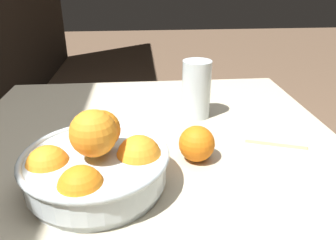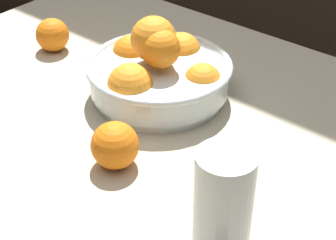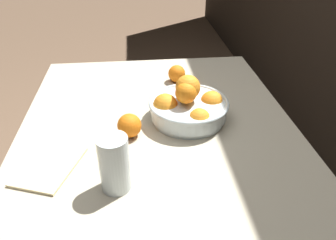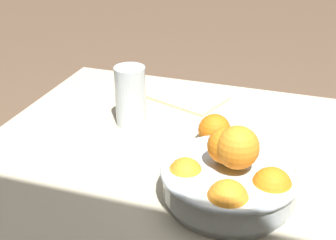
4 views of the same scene
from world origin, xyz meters
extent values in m
cube|color=#B7AD93|center=(0.00, 0.00, 0.74)|extent=(1.13, 0.89, 0.03)
cylinder|color=#936B47|center=(0.50, -0.39, 0.36)|extent=(0.05, 0.05, 0.73)
cylinder|color=silver|center=(-0.04, 0.10, 0.76)|extent=(0.24, 0.24, 0.02)
cylinder|color=silver|center=(-0.04, 0.10, 0.80)|extent=(0.25, 0.25, 0.05)
torus|color=silver|center=(-0.04, 0.10, 0.82)|extent=(0.26, 0.26, 0.01)
sphere|color=orange|center=(0.04, 0.12, 0.81)|extent=(0.07, 0.07, 0.07)
sphere|color=orange|center=(-0.05, 0.18, 0.81)|extent=(0.08, 0.08, 0.08)
sphere|color=orange|center=(-0.12, 0.12, 0.81)|extent=(0.07, 0.07, 0.07)
sphere|color=orange|center=(-0.04, 0.03, 0.81)|extent=(0.08, 0.08, 0.08)
sphere|color=orange|center=(-0.02, 0.09, 0.86)|extent=(0.07, 0.07, 0.07)
sphere|color=orange|center=(-0.05, 0.10, 0.87)|extent=(0.08, 0.08, 0.08)
cylinder|color=#F4A314|center=(0.26, -0.13, 0.82)|extent=(0.07, 0.07, 0.12)
cylinder|color=silver|center=(0.26, -0.13, 0.83)|extent=(0.08, 0.08, 0.15)
sphere|color=orange|center=(0.04, -0.09, 0.79)|extent=(0.07, 0.07, 0.07)
cube|color=beige|center=(0.17, -0.31, 0.76)|extent=(0.23, 0.19, 0.01)
camera|label=1|loc=(-0.54, 0.02, 1.12)|focal=35.00mm
camera|label=2|loc=(0.53, -0.56, 1.31)|focal=60.00mm
camera|label=3|loc=(0.88, -0.06, 1.35)|focal=35.00mm
camera|label=4|loc=(-0.16, 0.84, 1.30)|focal=50.00mm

